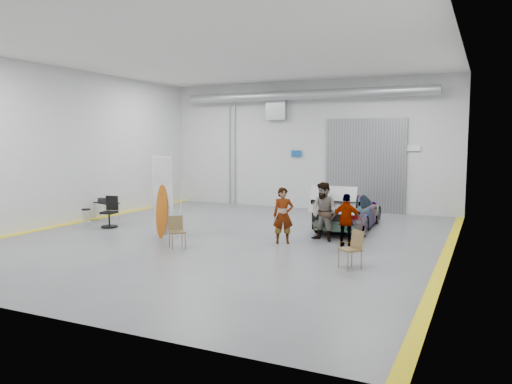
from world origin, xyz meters
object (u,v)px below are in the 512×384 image
at_px(person_a, 283,215).
at_px(person_c, 347,220).
at_px(work_table, 105,202).
at_px(folding_chair_near, 177,238).
at_px(office_chair, 110,214).
at_px(person_b, 324,212).
at_px(surfboard_display, 163,203).
at_px(shop_stool, 86,218).
at_px(sedan_car, 348,210).
at_px(folding_chair_far, 350,257).

distance_m(person_a, person_c, 1.97).
bearing_deg(work_table, person_c, -5.08).
xyz_separation_m(person_c, folding_chair_near, (-4.56, -2.37, -0.52)).
relative_size(person_c, office_chair, 1.43).
height_order(person_b, person_c, person_b).
bearing_deg(surfboard_display, person_a, 17.11).
height_order(surfboard_display, office_chair, surfboard_display).
relative_size(shop_stool, office_chair, 0.59).
bearing_deg(sedan_car, office_chair, 20.84).
xyz_separation_m(person_a, surfboard_display, (-3.93, -0.91, 0.29)).
bearing_deg(work_table, shop_stool, -73.27).
bearing_deg(shop_stool, person_b, 7.69).
bearing_deg(sedan_car, person_a, 68.55).
relative_size(person_b, work_table, 1.53).
xyz_separation_m(folding_chair_near, work_table, (-5.71, 3.28, 0.41)).
bearing_deg(sedan_car, shop_stool, 20.07).
bearing_deg(sedan_car, folding_chair_near, 52.64).
xyz_separation_m(person_a, person_b, (1.06, 0.89, 0.07)).
relative_size(person_a, surfboard_display, 0.61).
height_order(person_c, work_table, person_c).
bearing_deg(person_b, folding_chair_near, -124.36).
bearing_deg(folding_chair_far, person_a, -178.73).
bearing_deg(surfboard_display, work_table, 157.84).
height_order(work_table, office_chair, office_chair).
height_order(surfboard_display, work_table, surfboard_display).
xyz_separation_m(surfboard_display, work_table, (-4.40, 2.17, -0.47)).
xyz_separation_m(folding_chair_far, work_table, (-11.05, 3.48, 0.41)).
xyz_separation_m(person_b, surfboard_display, (-4.99, -1.80, 0.22)).
xyz_separation_m(sedan_car, shop_stool, (-9.04, -3.81, -0.33)).
distance_m(folding_chair_near, work_table, 6.60).
height_order(person_c, shop_stool, person_c).
xyz_separation_m(surfboard_display, folding_chair_far, (6.65, -1.30, -0.87)).
distance_m(sedan_car, surfboard_display, 6.77).
xyz_separation_m(sedan_car, folding_chair_far, (1.53, -5.71, -0.36)).
bearing_deg(folding_chair_near, person_a, -9.88).
height_order(person_b, shop_stool, person_b).
relative_size(sedan_car, folding_chair_far, 4.70).
distance_m(sedan_car, shop_stool, 9.82).
bearing_deg(person_b, surfboard_display, -142.87).
bearing_deg(folding_chair_far, surfboard_display, -150.68).
xyz_separation_m(person_a, office_chair, (-6.92, -0.05, -0.38)).
bearing_deg(person_b, work_table, -164.96).
distance_m(person_a, folding_chair_near, 3.36).
xyz_separation_m(folding_chair_near, office_chair, (-4.30, 1.97, 0.20)).
height_order(person_b, folding_chair_near, person_b).
height_order(person_a, work_table, person_a).
xyz_separation_m(sedan_car, work_table, (-9.52, -2.23, 0.04)).
relative_size(person_c, folding_chair_near, 1.71).
bearing_deg(person_c, surfboard_display, 9.31).
bearing_deg(person_b, office_chair, -155.99).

